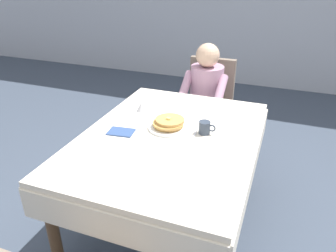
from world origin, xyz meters
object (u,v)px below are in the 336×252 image
at_px(plate_breakfast, 169,127).
at_px(diner_person, 205,93).
at_px(dining_table_main, 169,147).
at_px(knife_right_of_plate, 195,134).
at_px(spoon_near_edge, 150,150).
at_px(chair_diner, 209,101).
at_px(cup_coffee, 205,128).
at_px(syrup_pitcher, 142,106).
at_px(breakfast_stack, 169,123).
at_px(fork_left_of_plate, 142,125).

bearing_deg(plate_breakfast, diner_person, 88.96).
height_order(dining_table_main, knife_right_of_plate, knife_right_of_plate).
height_order(dining_table_main, spoon_near_edge, spoon_near_edge).
xyz_separation_m(chair_diner, cup_coffee, (0.23, -1.07, 0.25)).
bearing_deg(cup_coffee, chair_diner, 102.21).
bearing_deg(plate_breakfast, chair_diner, 89.11).
bearing_deg(chair_diner, dining_table_main, 91.01).
height_order(dining_table_main, syrup_pitcher, syrup_pitcher).
bearing_deg(diner_person, chair_diner, -90.00).
bearing_deg(chair_diner, breakfast_stack, 89.12).
distance_m(syrup_pitcher, knife_right_of_plate, 0.53).
distance_m(dining_table_main, knife_right_of_plate, 0.19).
distance_m(dining_table_main, spoon_near_edge, 0.25).
height_order(breakfast_stack, syrup_pitcher, breakfast_stack).
bearing_deg(diner_person, fork_left_of_plate, 77.64).
bearing_deg(syrup_pitcher, diner_person, 67.00).
xyz_separation_m(knife_right_of_plate, spoon_near_edge, (-0.19, -0.30, 0.00)).
bearing_deg(spoon_near_edge, syrup_pitcher, 102.90).
bearing_deg(dining_table_main, syrup_pitcher, 139.02).
distance_m(plate_breakfast, syrup_pitcher, 0.35).
distance_m(cup_coffee, knife_right_of_plate, 0.08).
xyz_separation_m(diner_person, cup_coffee, (0.23, -0.91, 0.11)).
xyz_separation_m(chair_diner, fork_left_of_plate, (-0.21, -1.10, 0.21)).
distance_m(dining_table_main, plate_breakfast, 0.14).
bearing_deg(chair_diner, plate_breakfast, 89.11).
xyz_separation_m(dining_table_main, diner_person, (-0.02, 1.01, 0.02)).
distance_m(syrup_pitcher, fork_left_of_plate, 0.24).
distance_m(cup_coffee, syrup_pitcher, 0.57).
height_order(chair_diner, diner_person, diner_person).
xyz_separation_m(fork_left_of_plate, knife_right_of_plate, (0.38, -0.00, 0.00)).
bearing_deg(knife_right_of_plate, spoon_near_edge, 144.35).
bearing_deg(dining_table_main, plate_breakfast, 112.62).
xyz_separation_m(plate_breakfast, fork_left_of_plate, (-0.19, -0.02, -0.01)).
distance_m(chair_diner, fork_left_of_plate, 1.14).
distance_m(cup_coffee, fork_left_of_plate, 0.44).
height_order(plate_breakfast, fork_left_of_plate, plate_breakfast).
relative_size(plate_breakfast, spoon_near_edge, 1.87).
height_order(breakfast_stack, fork_left_of_plate, breakfast_stack).
bearing_deg(diner_person, syrup_pitcher, 67.00).
relative_size(syrup_pitcher, spoon_near_edge, 0.53).
distance_m(diner_person, plate_breakfast, 0.93).
bearing_deg(fork_left_of_plate, dining_table_main, -104.51).
bearing_deg(chair_diner, fork_left_of_plate, 79.35).
height_order(chair_diner, cup_coffee, chair_diner).
bearing_deg(knife_right_of_plate, cup_coffee, -62.48).
bearing_deg(chair_diner, spoon_near_edge, 89.28).
bearing_deg(cup_coffee, fork_left_of_plate, -175.59).
bearing_deg(cup_coffee, diner_person, 104.22).
bearing_deg(diner_person, spoon_near_edge, 89.19).
bearing_deg(syrup_pitcher, chair_diner, 70.73).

